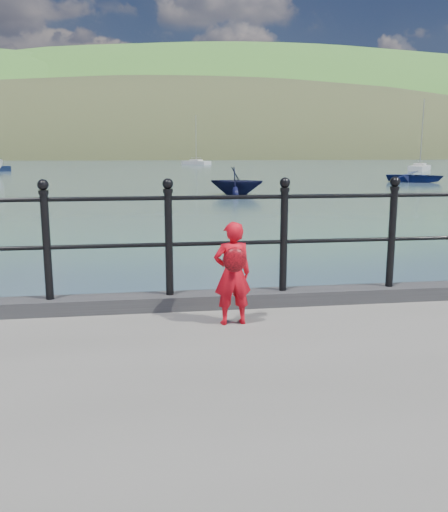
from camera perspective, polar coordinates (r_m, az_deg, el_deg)
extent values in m
plane|color=#2D4251|center=(6.23, 0.11, -13.76)|extent=(600.00, 600.00, 0.00)
cube|color=#28282B|center=(5.72, 0.33, -4.57)|extent=(60.00, 0.30, 0.15)
cylinder|color=black|center=(5.59, 0.34, 1.37)|extent=(18.00, 0.04, 0.04)
cylinder|color=black|center=(5.53, 0.34, 6.20)|extent=(18.00, 0.04, 0.04)
cylinder|color=black|center=(5.61, -18.14, 0.85)|extent=(0.08, 0.08, 1.05)
sphere|color=black|center=(5.54, -18.53, 7.12)|extent=(0.11, 0.11, 0.11)
cylinder|color=black|center=(5.53, -5.81, 1.21)|extent=(0.08, 0.08, 1.05)
sphere|color=black|center=(5.46, -5.94, 7.57)|extent=(0.11, 0.11, 0.11)
cylinder|color=black|center=(5.71, 6.30, 1.50)|extent=(0.08, 0.08, 1.05)
sphere|color=black|center=(5.65, 6.43, 7.67)|extent=(0.11, 0.11, 0.11)
cylinder|color=black|center=(6.13, 17.23, 1.72)|extent=(0.08, 0.08, 1.05)
sphere|color=black|center=(6.06, 17.56, 7.46)|extent=(0.11, 0.11, 0.11)
ellipsoid|color=#333A21|center=(202.48, -2.45, 5.89)|extent=(400.00, 100.00, 88.00)
ellipsoid|color=#387026|center=(269.27, 4.74, 4.59)|extent=(600.00, 180.00, 156.00)
cube|color=silver|center=(189.70, -19.09, 10.53)|extent=(9.00, 6.00, 6.00)
cube|color=#4C4744|center=(189.75, -19.17, 11.73)|extent=(9.50, 6.50, 2.00)
cube|color=silver|center=(186.93, -12.02, 10.89)|extent=(9.00, 6.00, 6.00)
cube|color=#4C4744|center=(186.98, -12.07, 12.11)|extent=(9.50, 6.50, 2.00)
cube|color=silver|center=(187.55, -2.67, 11.11)|extent=(9.00, 6.00, 6.00)
cube|color=#4C4744|center=(187.60, -2.68, 12.33)|extent=(9.50, 6.50, 2.00)
cube|color=silver|center=(192.15, 5.52, 11.07)|extent=(9.00, 6.00, 6.00)
cube|color=#4C4744|center=(192.20, 5.54, 12.26)|extent=(9.50, 6.50, 2.00)
imported|color=red|center=(5.05, 0.89, -1.85)|extent=(0.38, 0.26, 0.97)
ellipsoid|color=red|center=(4.89, 1.14, -0.41)|extent=(0.22, 0.11, 0.23)
imported|color=navy|center=(49.14, 19.46, 7.89)|extent=(5.65, 5.51, 0.96)
imported|color=black|center=(33.03, 1.33, 7.91)|extent=(3.92, 3.67, 1.67)
cube|color=silver|center=(77.38, 19.89, 8.61)|extent=(5.48, 6.34, 0.90)
cube|color=beige|center=(77.36, 19.92, 8.98)|extent=(2.41, 2.60, 0.50)
cylinder|color=#A5A5A8|center=(77.38, 20.12, 12.09)|extent=(0.10, 0.10, 8.52)
cylinder|color=#A5A5A8|center=(77.35, 19.94, 9.38)|extent=(1.87, 2.39, 0.06)
cube|color=beige|center=(107.06, -2.95, 9.72)|extent=(5.49, 6.34, 0.90)
cube|color=beige|center=(107.05, -2.95, 9.99)|extent=(2.46, 2.63, 0.50)
cylinder|color=#A5A5A8|center=(107.06, -2.97, 12.28)|extent=(0.10, 0.10, 8.66)
cylinder|color=#A5A5A8|center=(107.04, -2.95, 10.29)|extent=(1.82, 2.36, 0.06)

